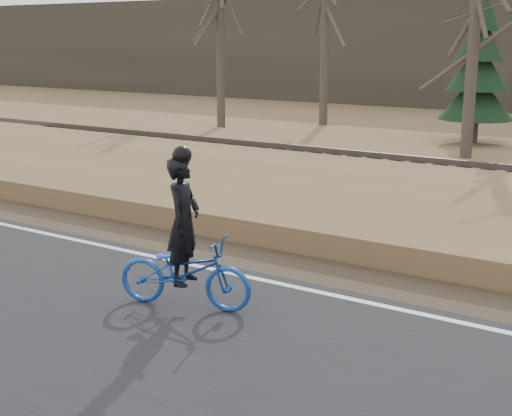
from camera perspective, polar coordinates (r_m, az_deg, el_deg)
The scene contains 10 objects.
ground at distance 9.88m, azimuth 10.78°, elevation -8.65°, with size 120.00×120.00×0.00m, color brown.
road at distance 7.81m, azimuth 3.53°, elevation -14.44°, with size 120.00×6.00×0.06m, color black.
edge_line at distance 10.03m, azimuth 11.23°, elevation -7.93°, with size 120.00×0.12×0.01m, color silver.
shoulder at distance 10.93m, azimuth 13.20°, elevation -6.47°, with size 120.00×1.60×0.04m, color #473A2B.
embankment at distance 13.62m, azimuth 17.60°, elevation -1.89°, with size 120.00×5.00×0.44m, color brown.
cyclist at distance 9.76m, azimuth -5.75°, elevation -3.96°, with size 2.02×1.17×2.24m.
bare_tree_far_left at distance 30.00m, azimuth -2.89°, elevation 14.24°, with size 0.36×0.36×8.14m, color #4B4037.
bare_tree_left at distance 30.82m, azimuth 5.55°, elevation 14.37°, with size 0.36×0.36×8.34m, color #4B4037.
bare_tree_near_left at distance 23.07m, azimuth 17.00°, elevation 12.61°, with size 0.36×0.36×7.10m, color #4B4037.
conifer at distance 26.58m, azimuth 17.36°, elevation 10.60°, with size 2.60×2.60×5.51m.
Camera 1 is at (3.36, -8.53, 3.69)m, focal length 50.00 mm.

